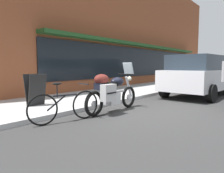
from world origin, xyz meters
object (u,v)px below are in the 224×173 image
parked_minivan (201,75)px  sandwich_board_sign (35,90)px  touring_motorcycle (111,91)px  parked_bicycle (65,106)px

parked_minivan → sandwich_board_sign: (-6.10, 3.02, -0.33)m
touring_motorcycle → parked_bicycle: (-1.48, 0.19, -0.23)m
parked_minivan → parked_bicycle: bearing=170.0°
touring_motorcycle → parked_minivan: parked_minivan is taller
parked_bicycle → parked_minivan: 6.63m
parked_bicycle → sandwich_board_sign: bearing=77.7°
touring_motorcycle → parked_bicycle: bearing=172.7°
parked_bicycle → touring_motorcycle: bearing=-7.3°
touring_motorcycle → parked_minivan: (5.02, -0.95, 0.31)m
parked_bicycle → sandwich_board_sign: 1.94m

